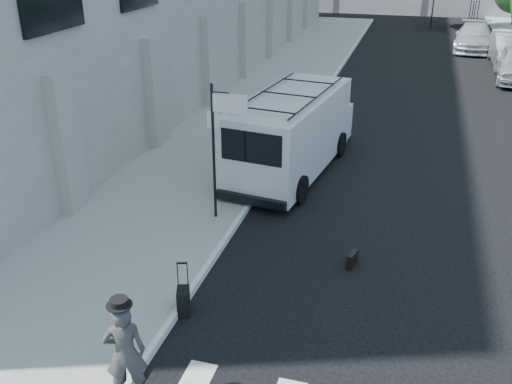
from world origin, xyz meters
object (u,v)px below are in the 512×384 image
Objects in this scene: suitcase at (183,301)px; parked_car_b at (510,50)px; briefcase at (352,259)px; cargo_van at (292,132)px; parked_car_c at (474,37)px; businessman at (125,353)px.

parked_car_b is (8.70, 25.76, 0.57)m from suitcase.
briefcase is 0.07× the size of cargo_van.
parked_car_b is 4.46m from parked_car_c.
suitcase is at bearing -98.49° from parked_car_c.
suitcase is 0.16× the size of cargo_van.
businessman is 0.35× the size of parked_car_b.
parked_car_c is at bearing 109.92° from parked_car_b.
cargo_van is (0.43, 10.11, 0.36)m from businessman.
businessman is at bearing -109.03° from suitcase.
cargo_van is 1.25× the size of parked_car_c.
briefcase is at bearing -93.71° from parked_car_c.
cargo_van reaches higher than businessman.
briefcase is at bearing -147.56° from businessman.
parked_car_b is (8.70, 28.06, -0.04)m from businessman.
briefcase is 0.08× the size of parked_car_c.
suitcase is at bearing -85.46° from cargo_van.
briefcase is 0.08× the size of parked_car_b.
parked_car_c reaches higher than briefcase.
parked_car_b is 0.96× the size of parked_car_c.
briefcase is 27.55m from parked_car_c.
parked_car_c is (6.63, 22.10, -0.48)m from cargo_van.
parked_car_c is (7.06, 29.91, 0.50)m from suitcase.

